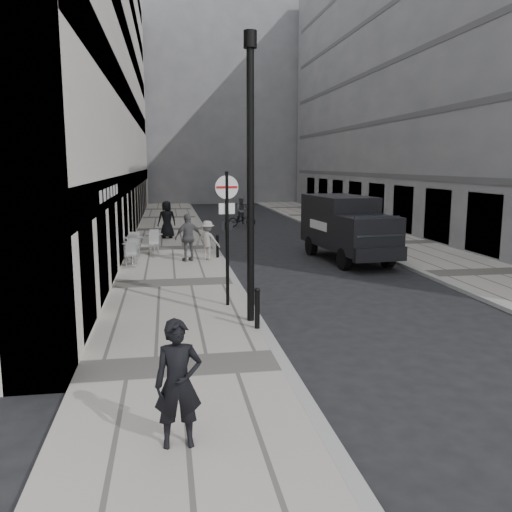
{
  "coord_description": "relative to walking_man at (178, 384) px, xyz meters",
  "views": [
    {
      "loc": [
        -2.2,
        -7.45,
        3.98
      ],
      "look_at": [
        0.28,
        7.6,
        1.4
      ],
      "focal_mm": 38.0,
      "sensor_mm": 36.0,
      "label": 1
    }
  ],
  "objects": [
    {
      "name": "cafe_table_near",
      "position": [
        -1.48,
        15.79,
        -0.38
      ],
      "size": [
        0.8,
        1.81,
        1.03
      ],
      "color": "#BCBCBE",
      "rests_on": "sidewalk"
    },
    {
      "name": "building_left",
      "position": [
        -3.88,
        24.86,
        7.98
      ],
      "size": [
        4.0,
        45.0,
        18.0
      ],
      "primitive_type": "cube",
      "color": "beige",
      "rests_on": "ground"
    },
    {
      "name": "sign_post",
      "position": [
        1.52,
        7.5,
        1.45
      ],
      "size": [
        0.63,
        0.13,
        3.68
      ],
      "rotation": [
        0.0,
        0.0,
        0.11
      ],
      "color": "black",
      "rests_on": "sidewalk"
    },
    {
      "name": "pedestrian_a",
      "position": [
        0.74,
        14.68,
        0.06
      ],
      "size": [
        1.22,
        0.8,
        1.93
      ],
      "primitive_type": "imported",
      "rotation": [
        0.0,
        0.0,
        3.46
      ],
      "color": "#56555A",
      "rests_on": "sidewalk"
    },
    {
      "name": "pedestrian_b",
      "position": [
        1.52,
        14.82,
        -0.1
      ],
      "size": [
        1.2,
        1.01,
        1.61
      ],
      "primitive_type": "imported",
      "rotation": [
        0.0,
        0.0,
        2.67
      ],
      "color": "gray",
      "rests_on": "sidewalk"
    },
    {
      "name": "bollard_far",
      "position": [
        1.97,
        15.34,
        -0.45
      ],
      "size": [
        0.12,
        0.12,
        0.89
      ],
      "primitive_type": "cylinder",
      "color": "black",
      "rests_on": "sidewalk"
    },
    {
      "name": "walking_man",
      "position": [
        0.0,
        0.0,
        0.0
      ],
      "size": [
        0.67,
        0.45,
        1.8
      ],
      "primitive_type": "imported",
      "rotation": [
        0.0,
        0.0,
        0.03
      ],
      "color": "black",
      "rests_on": "sidewalk"
    },
    {
      "name": "far_sidewalk",
      "position": [
        11.12,
        18.36,
        -0.96
      ],
      "size": [
        4.0,
        60.0,
        0.12
      ],
      "primitive_type": "cube",
      "color": "#9E978F",
      "rests_on": "ground"
    },
    {
      "name": "lamppost",
      "position": [
        1.92,
        5.9,
        2.94
      ],
      "size": [
        0.31,
        0.31,
        6.91
      ],
      "color": "black",
      "rests_on": "sidewalk"
    },
    {
      "name": "building_far",
      "position": [
        3.62,
        56.36,
        9.98
      ],
      "size": [
        24.0,
        16.0,
        22.0
      ],
      "primitive_type": "cube",
      "color": "gray",
      "rests_on": "ground"
    },
    {
      "name": "sidewalk",
      "position": [
        0.12,
        18.36,
        -0.96
      ],
      "size": [
        4.0,
        60.0,
        0.12
      ],
      "primitive_type": "cube",
      "color": "#9E978F",
      "rests_on": "ground"
    },
    {
      "name": "cafe_table_mid",
      "position": [
        -0.68,
        17.09,
        -0.41
      ],
      "size": [
        0.75,
        1.7,
        0.97
      ],
      "color": "silver",
      "rests_on": "sidewalk"
    },
    {
      "name": "bollard_near",
      "position": [
        1.97,
        5.21,
        -0.44
      ],
      "size": [
        0.12,
        0.12,
        0.93
      ],
      "primitive_type": "cylinder",
      "color": "black",
      "rests_on": "sidewalk"
    },
    {
      "name": "cafe_table_far",
      "position": [
        -1.48,
        14.28,
        -0.41
      ],
      "size": [
        0.75,
        1.7,
        0.97
      ],
      "color": "silver",
      "rests_on": "sidewalk"
    },
    {
      "name": "ground",
      "position": [
        2.12,
        0.36,
        -1.02
      ],
      "size": [
        120.0,
        120.0,
        0.0
      ],
      "primitive_type": "plane",
      "color": "black",
      "rests_on": "ground"
    },
    {
      "name": "pedestrian_c",
      "position": [
        -0.11,
        21.9,
        0.09
      ],
      "size": [
        1.08,
        0.82,
        1.98
      ],
      "primitive_type": "imported",
      "rotation": [
        0.0,
        0.0,
        3.36
      ],
      "color": "black",
      "rests_on": "sidewalk"
    },
    {
      "name": "building_right",
      "position": [
        16.12,
        24.86,
        8.98
      ],
      "size": [
        6.0,
        45.0,
        20.0
      ],
      "primitive_type": "cube",
      "color": "gray",
      "rests_on": "ground"
    },
    {
      "name": "cyclist",
      "position": [
        4.7,
        27.6,
        -0.28
      ],
      "size": [
        1.77,
        0.67,
        1.9
      ],
      "rotation": [
        0.0,
        0.0,
        0.02
      ],
      "color": "black",
      "rests_on": "ground"
    },
    {
      "name": "panel_van",
      "position": [
        7.28,
        14.51,
        0.48
      ],
      "size": [
        2.63,
        5.84,
        2.67
      ],
      "rotation": [
        0.0,
        0.0,
        0.1
      ],
      "color": "black",
      "rests_on": "ground"
    }
  ]
}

